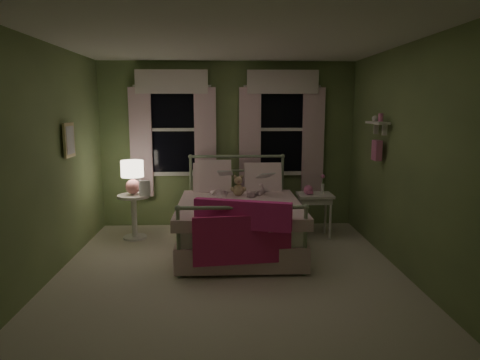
{
  "coord_description": "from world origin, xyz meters",
  "views": [
    {
      "loc": [
        -0.07,
        -4.69,
        1.89
      ],
      "look_at": [
        0.14,
        0.55,
        1.0
      ],
      "focal_mm": 32.0,
      "sensor_mm": 36.0,
      "label": 1
    }
  ],
  "objects_px": {
    "child_left": "(218,174)",
    "child_right": "(257,178)",
    "nightstand_left": "(134,210)",
    "teddy_bear": "(238,187)",
    "nightstand_right": "(315,201)",
    "bed": "(239,221)",
    "table_lamp": "(132,174)"
  },
  "relations": [
    {
      "from": "bed",
      "to": "child_right",
      "type": "height_order",
      "value": "child_right"
    },
    {
      "from": "child_left",
      "to": "nightstand_right",
      "type": "bearing_deg",
      "value": 172.9
    },
    {
      "from": "nightstand_left",
      "to": "nightstand_right",
      "type": "relative_size",
      "value": 1.02
    },
    {
      "from": "bed",
      "to": "teddy_bear",
      "type": "distance_m",
      "value": 0.5
    },
    {
      "from": "child_right",
      "to": "nightstand_right",
      "type": "bearing_deg",
      "value": -151.34
    },
    {
      "from": "bed",
      "to": "child_left",
      "type": "height_order",
      "value": "child_left"
    },
    {
      "from": "child_left",
      "to": "child_right",
      "type": "bearing_deg",
      "value": 171.23
    },
    {
      "from": "teddy_bear",
      "to": "table_lamp",
      "type": "xyz_separation_m",
      "value": [
        -1.51,
        0.23,
        0.16
      ]
    },
    {
      "from": "child_left",
      "to": "table_lamp",
      "type": "relative_size",
      "value": 1.61
    },
    {
      "from": "teddy_bear",
      "to": "nightstand_right",
      "type": "bearing_deg",
      "value": 10.04
    },
    {
      "from": "teddy_bear",
      "to": "table_lamp",
      "type": "height_order",
      "value": "table_lamp"
    },
    {
      "from": "child_left",
      "to": "table_lamp",
      "type": "height_order",
      "value": "child_left"
    },
    {
      "from": "teddy_bear",
      "to": "nightstand_right",
      "type": "relative_size",
      "value": 0.46
    },
    {
      "from": "child_left",
      "to": "teddy_bear",
      "type": "relative_size",
      "value": 2.62
    },
    {
      "from": "child_right",
      "to": "nightstand_left",
      "type": "relative_size",
      "value": 1.01
    },
    {
      "from": "nightstand_left",
      "to": "nightstand_right",
      "type": "distance_m",
      "value": 2.64
    },
    {
      "from": "child_left",
      "to": "teddy_bear",
      "type": "height_order",
      "value": "child_left"
    },
    {
      "from": "child_left",
      "to": "teddy_bear",
      "type": "distance_m",
      "value": 0.36
    },
    {
      "from": "bed",
      "to": "nightstand_left",
      "type": "xyz_separation_m",
      "value": [
        -1.5,
        0.51,
        0.04
      ]
    },
    {
      "from": "bed",
      "to": "child_left",
      "type": "relative_size",
      "value": 2.61
    },
    {
      "from": "nightstand_right",
      "to": "child_right",
      "type": "bearing_deg",
      "value": -177.23
    },
    {
      "from": "table_lamp",
      "to": "nightstand_right",
      "type": "bearing_deg",
      "value": -0.77
    },
    {
      "from": "bed",
      "to": "teddy_bear",
      "type": "bearing_deg",
      "value": 88.85
    },
    {
      "from": "nightstand_left",
      "to": "nightstand_right",
      "type": "bearing_deg",
      "value": -0.77
    },
    {
      "from": "bed",
      "to": "child_left",
      "type": "xyz_separation_m",
      "value": [
        -0.27,
        0.43,
        0.58
      ]
    },
    {
      "from": "child_left",
      "to": "nightstand_right",
      "type": "relative_size",
      "value": 1.22
    },
    {
      "from": "teddy_bear",
      "to": "nightstand_left",
      "type": "xyz_separation_m",
      "value": [
        -1.51,
        0.23,
        -0.37
      ]
    },
    {
      "from": "child_right",
      "to": "table_lamp",
      "type": "xyz_separation_m",
      "value": [
        -1.79,
        0.08,
        0.06
      ]
    },
    {
      "from": "nightstand_left",
      "to": "child_left",
      "type": "bearing_deg",
      "value": -3.56
    },
    {
      "from": "nightstand_left",
      "to": "table_lamp",
      "type": "xyz_separation_m",
      "value": [
        -0.0,
        0.0,
        0.54
      ]
    },
    {
      "from": "child_left",
      "to": "nightstand_left",
      "type": "relative_size",
      "value": 1.2
    },
    {
      "from": "nightstand_left",
      "to": "bed",
      "type": "bearing_deg",
      "value": -18.72
    }
  ]
}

